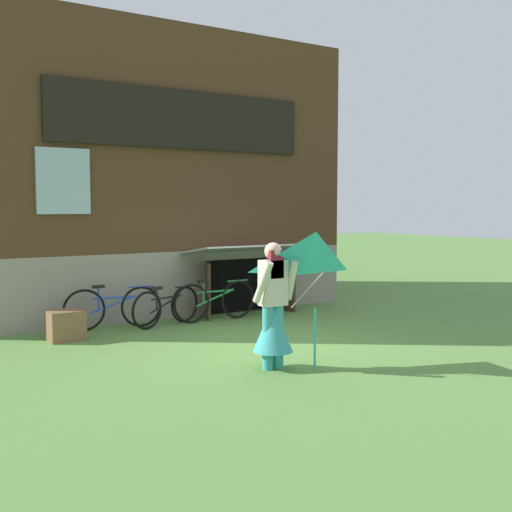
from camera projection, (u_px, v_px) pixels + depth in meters
ground_plane at (272, 346)px, 9.60m from camera, size 60.00×60.00×0.00m
log_house at (133, 177)px, 13.87m from camera, size 7.52×5.84×5.47m
person at (273, 316)px, 8.22m from camera, size 0.61×0.52×1.64m
kite at (316, 269)px, 7.83m from camera, size 1.17×1.17×1.65m
bicycle_green at (215, 301)px, 11.73m from camera, size 1.69×0.08×0.77m
bicycle_black at (166, 306)px, 11.22m from camera, size 1.49×0.52×0.71m
bicycle_blue at (113, 307)px, 10.93m from camera, size 1.67×0.30×0.77m
wooden_crate at (66, 325)px, 10.03m from camera, size 0.54×0.46×0.47m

